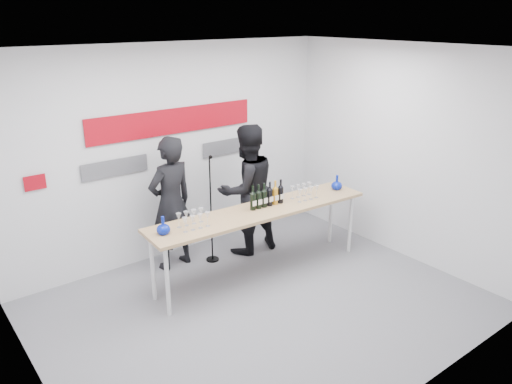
% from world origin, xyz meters
% --- Properties ---
extents(ground, '(5.00, 5.00, 0.00)m').
position_xyz_m(ground, '(0.00, 0.00, 0.00)').
color(ground, slate).
rests_on(ground, ground).
extents(back_wall, '(5.00, 0.04, 3.00)m').
position_xyz_m(back_wall, '(0.00, 2.00, 1.50)').
color(back_wall, silver).
rests_on(back_wall, ground).
extents(signage, '(3.38, 0.02, 0.79)m').
position_xyz_m(signage, '(-0.06, 1.97, 1.81)').
color(signage, '#A60714').
rests_on(signage, back_wall).
extents(tasting_table, '(3.15, 0.79, 0.94)m').
position_xyz_m(tasting_table, '(0.49, 0.66, 0.87)').
color(tasting_table, tan).
rests_on(tasting_table, ground).
extents(wine_bottles, '(0.53, 0.10, 0.33)m').
position_xyz_m(wine_bottles, '(0.63, 0.70, 1.10)').
color(wine_bottles, black).
rests_on(wine_bottles, tasting_table).
extents(decanter_left, '(0.16, 0.16, 0.21)m').
position_xyz_m(decanter_left, '(-0.87, 0.76, 1.04)').
color(decanter_left, '#081C99').
rests_on(decanter_left, tasting_table).
extents(decanter_right, '(0.16, 0.16, 0.21)m').
position_xyz_m(decanter_right, '(1.85, 0.61, 1.04)').
color(decanter_right, '#081C99').
rests_on(decanter_right, tasting_table).
extents(glasses_left, '(0.37, 0.24, 0.18)m').
position_xyz_m(glasses_left, '(-0.50, 0.71, 1.03)').
color(glasses_left, silver).
rests_on(glasses_left, tasting_table).
extents(glasses_right, '(0.37, 0.24, 0.18)m').
position_xyz_m(glasses_right, '(1.22, 0.62, 1.03)').
color(glasses_right, silver).
rests_on(glasses_right, tasting_table).
extents(presenter_left, '(0.74, 0.54, 1.86)m').
position_xyz_m(presenter_left, '(-0.32, 1.58, 0.93)').
color(presenter_left, black).
rests_on(presenter_left, ground).
extents(presenter_right, '(0.95, 0.76, 1.91)m').
position_xyz_m(presenter_right, '(0.78, 1.35, 0.95)').
color(presenter_right, black).
rests_on(presenter_right, ground).
extents(mic_stand, '(0.18, 0.18, 1.57)m').
position_xyz_m(mic_stand, '(0.18, 1.38, 0.48)').
color(mic_stand, black).
rests_on(mic_stand, ground).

